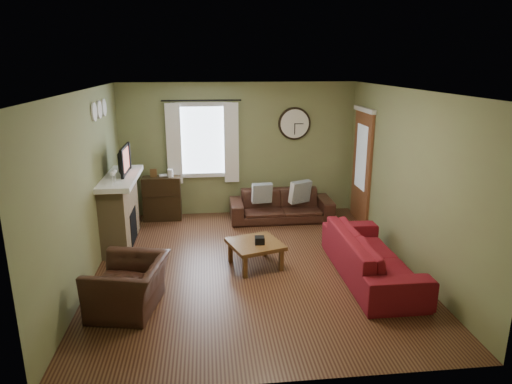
{
  "coord_description": "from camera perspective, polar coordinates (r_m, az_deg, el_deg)",
  "views": [
    {
      "loc": [
        -0.64,
        -6.26,
        2.97
      ],
      "look_at": [
        0.1,
        0.4,
        1.05
      ],
      "focal_mm": 32.0,
      "sensor_mm": 36.0,
      "label": 1
    }
  ],
  "objects": [
    {
      "name": "tv",
      "position": [
        7.86,
        -16.55,
        3.45
      ],
      "size": [
        0.08,
        0.6,
        0.35
      ],
      "primitive_type": "imported",
      "rotation": [
        0.0,
        0.0,
        1.57
      ],
      "color": "black",
      "rests_on": "mantel"
    },
    {
      "name": "curtain_rod",
      "position": [
        8.77,
        -6.84,
        11.3
      ],
      "size": [
        0.03,
        0.03,
        1.5
      ],
      "primitive_type": "cylinder",
      "color": "black",
      "rests_on": "wall_back"
    },
    {
      "name": "bookshelf",
      "position": [
        8.99,
        -11.65,
        -0.79
      ],
      "size": [
        0.72,
        0.31,
        0.85
      ],
      "primitive_type": null,
      "color": "black",
      "rests_on": "floor"
    },
    {
      "name": "wall_left",
      "position": [
        6.69,
        -20.48,
        0.5
      ],
      "size": [
        0.0,
        5.2,
        2.6
      ],
      "primitive_type": "cube",
      "color": "olive",
      "rests_on": "ground"
    },
    {
      "name": "ceiling",
      "position": [
        6.31,
        -0.52,
        12.61
      ],
      "size": [
        4.6,
        5.2,
        0.0
      ],
      "primitive_type": "cube",
      "color": "white",
      "rests_on": "ground"
    },
    {
      "name": "wine_glass_b",
      "position": [
        7.35,
        -17.23,
        1.95
      ],
      "size": [
        0.07,
        0.07,
        0.2
      ],
      "primitive_type": null,
      "color": "white",
      "rests_on": "mantel"
    },
    {
      "name": "sofa_brown",
      "position": [
        8.85,
        3.16,
        -1.69
      ],
      "size": [
        1.96,
        0.77,
        0.57
      ],
      "primitive_type": "imported",
      "color": "#331B14",
      "rests_on": "floor"
    },
    {
      "name": "pillow_right",
      "position": [
        8.71,
        0.75,
        -0.15
      ],
      "size": [
        0.39,
        0.15,
        0.38
      ],
      "primitive_type": "cube",
      "rotation": [
        0.0,
        0.0,
        0.1
      ],
      "color": "gray",
      "rests_on": "sofa_brown"
    },
    {
      "name": "wall_clock",
      "position": [
        9.06,
        4.85,
        8.51
      ],
      "size": [
        0.64,
        0.06,
        0.64
      ],
      "primitive_type": null,
      "color": "white",
      "rests_on": "wall_back"
    },
    {
      "name": "wall_right",
      "position": [
        7.12,
        18.27,
        1.59
      ],
      "size": [
        0.0,
        5.2,
        2.6
      ],
      "primitive_type": "cube",
      "color": "olive",
      "rests_on": "ground"
    },
    {
      "name": "mantel",
      "position": [
        7.77,
        -16.76,
        1.67
      ],
      "size": [
        0.58,
        1.6,
        0.08
      ],
      "primitive_type": "cube",
      "color": "white",
      "rests_on": "fireplace"
    },
    {
      "name": "window_pane",
      "position": [
        8.97,
        -6.67,
        6.44
      ],
      "size": [
        1.0,
        0.02,
        1.3
      ],
      "primitive_type": null,
      "color": "silver",
      "rests_on": "wall_back"
    },
    {
      "name": "tissue_box",
      "position": [
        6.76,
        0.46,
        -6.36
      ],
      "size": [
        0.15,
        0.15,
        0.11
      ],
      "primitive_type": "cube",
      "rotation": [
        0.0,
        0.0,
        -0.05
      ],
      "color": "black",
      "rests_on": "coffee_table"
    },
    {
      "name": "floor",
      "position": [
        6.96,
        -0.46,
        -9.27
      ],
      "size": [
        4.6,
        5.2,
        0.0
      ],
      "primitive_type": "cube",
      "color": "#4F2E1D",
      "rests_on": "ground"
    },
    {
      "name": "curtain_left",
      "position": [
        8.9,
        -10.22,
        5.89
      ],
      "size": [
        0.28,
        0.04,
        1.55
      ],
      "primitive_type": "cube",
      "color": "white",
      "rests_on": "wall_back"
    },
    {
      "name": "door",
      "position": [
        8.83,
        13.09,
        3.01
      ],
      "size": [
        0.05,
        0.9,
        2.1
      ],
      "primitive_type": "cube",
      "color": "brown",
      "rests_on": "floor"
    },
    {
      "name": "curtain_right",
      "position": [
        8.89,
        -3.1,
        6.12
      ],
      "size": [
        0.28,
        0.04,
        1.55
      ],
      "primitive_type": "cube",
      "color": "white",
      "rests_on": "wall_back"
    },
    {
      "name": "medallion_right",
      "position": [
        7.97,
        -18.48,
        9.99
      ],
      "size": [
        0.28,
        0.28,
        0.03
      ],
      "primitive_type": "cylinder",
      "color": "white",
      "rests_on": "wall_left"
    },
    {
      "name": "fireplace",
      "position": [
        7.93,
        -16.63,
        -2.47
      ],
      "size": [
        0.4,
        1.4,
        1.1
      ],
      "primitive_type": "cube",
      "color": "tan",
      "rests_on": "floor"
    },
    {
      "name": "book",
      "position": [
        8.93,
        -12.05,
        2.62
      ],
      "size": [
        0.18,
        0.23,
        0.02
      ],
      "primitive_type": "imported",
      "rotation": [
        0.0,
        0.0,
        0.17
      ],
      "color": "brown",
      "rests_on": "bookshelf"
    },
    {
      "name": "wall_back",
      "position": [
        9.04,
        -2.17,
        5.33
      ],
      "size": [
        4.6,
        0.0,
        2.6
      ],
      "primitive_type": "cube",
      "color": "olive",
      "rests_on": "ground"
    },
    {
      "name": "medallion_mid",
      "position": [
        7.63,
        -19.0,
        9.71
      ],
      "size": [
        0.28,
        0.28,
        0.03
      ],
      "primitive_type": "cylinder",
      "color": "white",
      "rests_on": "wall_left"
    },
    {
      "name": "wall_front",
      "position": [
        4.08,
        3.28,
        -8.25
      ],
      "size": [
        4.6,
        0.0,
        2.6
      ],
      "primitive_type": "cube",
      "color": "olive",
      "rests_on": "ground"
    },
    {
      "name": "coffee_table",
      "position": [
        6.89,
        -0.09,
        -7.79
      ],
      "size": [
        0.91,
        0.91,
        0.38
      ],
      "primitive_type": null,
      "rotation": [
        0.0,
        0.0,
        0.31
      ],
      "color": "brown",
      "rests_on": "floor"
    },
    {
      "name": "wine_glass_a",
      "position": [
        7.17,
        -17.5,
        1.62
      ],
      "size": [
        0.07,
        0.07,
        0.21
      ],
      "primitive_type": null,
      "color": "white",
      "rests_on": "mantel"
    },
    {
      "name": "sofa_red",
      "position": [
        6.72,
        14.23,
        -7.72
      ],
      "size": [
        0.87,
        2.22,
        0.65
      ],
      "primitive_type": "imported",
      "rotation": [
        0.0,
        0.0,
        1.57
      ],
      "color": "maroon",
      "rests_on": "floor"
    },
    {
      "name": "medallion_left",
      "position": [
        7.29,
        -19.58,
        9.41
      ],
      "size": [
        0.28,
        0.28,
        0.03
      ],
      "primitive_type": "cylinder",
      "color": "white",
      "rests_on": "wall_left"
    },
    {
      "name": "tv_screen",
      "position": [
        7.84,
        -16.01,
        3.88
      ],
      "size": [
        0.02,
        0.62,
        0.36
      ],
      "primitive_type": "cube",
      "color": "#994C3F",
      "rests_on": "mantel"
    },
    {
      "name": "armchair",
      "position": [
        5.95,
        -15.61,
        -11.21
      ],
      "size": [
        1.02,
        1.11,
        0.63
      ],
      "primitive_type": "imported",
      "rotation": [
        0.0,
        0.0,
        -1.77
      ],
      "color": "#331B14",
      "rests_on": "floor"
    },
    {
      "name": "pillow_left",
      "position": [
        8.84,
        5.54,
        0.02
      ],
      "size": [
        0.44,
        0.3,
        0.43
      ],
      "primitive_type": "cube",
      "rotation": [
        0.0,
        0.0,
        0.44
      ],
      "color": "gray",
      "rests_on": "sofa_brown"
    },
    {
      "name": "firebox",
      "position": [
        7.98,
        -15.15,
        -4.14
      ],
      "size": [
        0.04,
        0.6,
        0.55
      ],
      "primitive_type": "cube",
      "color": "black",
      "rests_on": "fireplace"
    }
  ]
}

